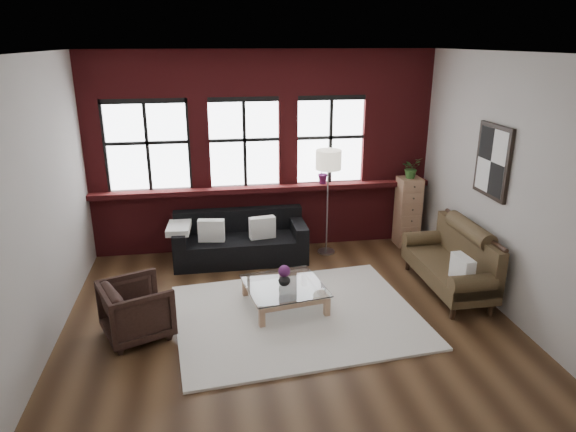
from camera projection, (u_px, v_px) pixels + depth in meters
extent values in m
plane|color=#382314|center=(288.00, 317.00, 6.49)|extent=(5.50, 5.50, 0.00)
plane|color=white|center=(288.00, 52.00, 5.45)|extent=(5.50, 5.50, 0.00)
plane|color=#ACA7A0|center=(263.00, 152.00, 8.30)|extent=(5.50, 0.00, 5.50)
plane|color=#ACA7A0|center=(345.00, 297.00, 3.64)|extent=(5.50, 0.00, 5.50)
plane|color=#ACA7A0|center=(37.00, 208.00, 5.55)|extent=(0.00, 5.00, 5.00)
plane|color=#ACA7A0|center=(505.00, 186.00, 6.39)|extent=(0.00, 5.00, 5.00)
cube|color=maroon|center=(265.00, 188.00, 8.34)|extent=(5.50, 0.30, 0.08)
cube|color=beige|center=(297.00, 315.00, 6.50)|extent=(3.20, 2.62, 0.03)
cube|color=white|center=(211.00, 230.00, 7.85)|extent=(0.42, 0.20, 0.34)
cube|color=white|center=(262.00, 228.00, 7.97)|extent=(0.42, 0.20, 0.34)
cube|color=white|center=(462.00, 269.00, 6.50)|extent=(0.17, 0.39, 0.34)
imported|color=black|center=(137.00, 310.00, 6.00)|extent=(0.97, 0.96, 0.68)
imported|color=#B2B2B2|center=(284.00, 279.00, 6.62)|extent=(0.21, 0.21, 0.17)
sphere|color=#652261|center=(284.00, 271.00, 6.59)|extent=(0.15, 0.15, 0.15)
cube|color=#A77B5B|center=(408.00, 212.00, 8.63)|extent=(0.36, 0.36, 1.17)
imported|color=#2D5923|center=(411.00, 168.00, 8.38)|extent=(0.39, 0.36, 0.34)
imported|color=#652261|center=(324.00, 173.00, 8.39)|extent=(0.20, 0.17, 0.37)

